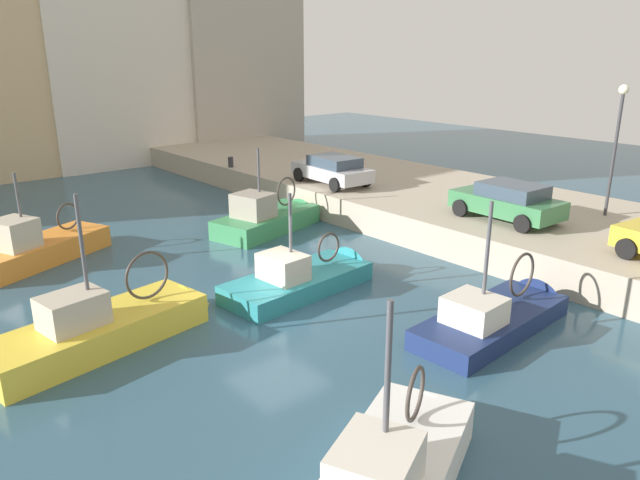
{
  "coord_description": "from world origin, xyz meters",
  "views": [
    {
      "loc": [
        -9.42,
        -13.12,
        7.23
      ],
      "look_at": [
        2.73,
        1.18,
        1.2
      ],
      "focal_mm": 33.45,
      "sensor_mm": 36.0,
      "label": 1
    }
  ],
  "objects_px": {
    "fishing_boat_orange": "(47,256)",
    "fishing_boat_yellow": "(112,338)",
    "fishing_boat_green": "(272,225)",
    "parked_car_green": "(508,201)",
    "mooring_bollard_mid": "(231,162)",
    "fishing_boat_navy": "(499,323)",
    "parked_car_silver": "(332,169)",
    "quay_streetlamp": "(618,129)",
    "fishing_boat_teal": "(308,284)"
  },
  "relations": [
    {
      "from": "fishing_boat_green",
      "to": "parked_car_silver",
      "type": "height_order",
      "value": "fishing_boat_green"
    },
    {
      "from": "fishing_boat_green",
      "to": "parked_car_green",
      "type": "xyz_separation_m",
      "value": [
        4.94,
        -7.95,
        1.77
      ]
    },
    {
      "from": "fishing_boat_green",
      "to": "parked_car_green",
      "type": "relative_size",
      "value": 1.44
    },
    {
      "from": "fishing_boat_teal",
      "to": "fishing_boat_yellow",
      "type": "xyz_separation_m",
      "value": [
        -6.22,
        0.42,
        0.01
      ]
    },
    {
      "from": "parked_car_green",
      "to": "parked_car_silver",
      "type": "relative_size",
      "value": 0.96
    },
    {
      "from": "fishing_boat_green",
      "to": "quay_streetlamp",
      "type": "distance_m",
      "value": 13.75
    },
    {
      "from": "fishing_boat_navy",
      "to": "fishing_boat_orange",
      "type": "relative_size",
      "value": 0.99
    },
    {
      "from": "fishing_boat_yellow",
      "to": "parked_car_green",
      "type": "distance_m",
      "value": 14.4
    },
    {
      "from": "fishing_boat_teal",
      "to": "parked_car_silver",
      "type": "bearing_deg",
      "value": 44.14
    },
    {
      "from": "fishing_boat_green",
      "to": "fishing_boat_yellow",
      "type": "bearing_deg",
      "value": -148.56
    },
    {
      "from": "fishing_boat_navy",
      "to": "fishing_boat_orange",
      "type": "bearing_deg",
      "value": 119.43
    },
    {
      "from": "fishing_boat_teal",
      "to": "mooring_bollard_mid",
      "type": "distance_m",
      "value": 14.69
    },
    {
      "from": "fishing_boat_green",
      "to": "parked_car_silver",
      "type": "distance_m",
      "value": 4.55
    },
    {
      "from": "fishing_boat_orange",
      "to": "quay_streetlamp",
      "type": "xyz_separation_m",
      "value": [
        16.83,
        -12.13,
        4.31
      ]
    },
    {
      "from": "parked_car_silver",
      "to": "parked_car_green",
      "type": "bearing_deg",
      "value": -84.66
    },
    {
      "from": "fishing_boat_navy",
      "to": "mooring_bollard_mid",
      "type": "relative_size",
      "value": 10.81
    },
    {
      "from": "fishing_boat_teal",
      "to": "parked_car_silver",
      "type": "xyz_separation_m",
      "value": [
        7.05,
        6.84,
        1.79
      ]
    },
    {
      "from": "fishing_boat_orange",
      "to": "fishing_boat_yellow",
      "type": "relative_size",
      "value": 0.92
    },
    {
      "from": "parked_car_silver",
      "to": "mooring_bollard_mid",
      "type": "bearing_deg",
      "value": 101.75
    },
    {
      "from": "fishing_boat_navy",
      "to": "parked_car_silver",
      "type": "xyz_separation_m",
      "value": [
        4.85,
        12.39,
        1.78
      ]
    },
    {
      "from": "fishing_boat_yellow",
      "to": "quay_streetlamp",
      "type": "bearing_deg",
      "value": -14.14
    },
    {
      "from": "parked_car_silver",
      "to": "quay_streetlamp",
      "type": "xyz_separation_m",
      "value": [
        4.27,
        -10.84,
        2.57
      ]
    },
    {
      "from": "parked_car_green",
      "to": "fishing_boat_orange",
      "type": "bearing_deg",
      "value": 143.05
    },
    {
      "from": "fishing_boat_teal",
      "to": "parked_car_green",
      "type": "relative_size",
      "value": 1.43
    },
    {
      "from": "fishing_boat_yellow",
      "to": "mooring_bollard_mid",
      "type": "height_order",
      "value": "fishing_boat_yellow"
    },
    {
      "from": "fishing_boat_green",
      "to": "mooring_bollard_mid",
      "type": "relative_size",
      "value": 10.6
    },
    {
      "from": "fishing_boat_green",
      "to": "parked_car_silver",
      "type": "relative_size",
      "value": 1.38
    },
    {
      "from": "fishing_boat_navy",
      "to": "fishing_boat_yellow",
      "type": "xyz_separation_m",
      "value": [
        -8.42,
        5.96,
        0.01
      ]
    },
    {
      "from": "mooring_bollard_mid",
      "to": "quay_streetlamp",
      "type": "bearing_deg",
      "value": -72.09
    },
    {
      "from": "fishing_boat_navy",
      "to": "parked_car_silver",
      "type": "distance_m",
      "value": 13.42
    },
    {
      "from": "fishing_boat_navy",
      "to": "fishing_boat_teal",
      "type": "relative_size",
      "value": 1.03
    },
    {
      "from": "fishing_boat_teal",
      "to": "mooring_bollard_mid",
      "type": "relative_size",
      "value": 10.54
    },
    {
      "from": "fishing_boat_orange",
      "to": "parked_car_silver",
      "type": "height_order",
      "value": "fishing_boat_orange"
    },
    {
      "from": "parked_car_green",
      "to": "mooring_bollard_mid",
      "type": "xyz_separation_m",
      "value": [
        -2.2,
        15.42,
        -0.44
      ]
    },
    {
      "from": "fishing_boat_navy",
      "to": "fishing_boat_yellow",
      "type": "relative_size",
      "value": 0.91
    },
    {
      "from": "fishing_boat_navy",
      "to": "fishing_boat_green",
      "type": "distance_m",
      "value": 11.57
    },
    {
      "from": "fishing_boat_green",
      "to": "fishing_boat_teal",
      "type": "bearing_deg",
      "value": -115.98
    },
    {
      "from": "fishing_boat_orange",
      "to": "mooring_bollard_mid",
      "type": "xyz_separation_m",
      "value": [
        11.18,
        5.35,
        1.33
      ]
    },
    {
      "from": "fishing_boat_navy",
      "to": "fishing_boat_yellow",
      "type": "height_order",
      "value": "fishing_boat_yellow"
    },
    {
      "from": "fishing_boat_teal",
      "to": "parked_car_green",
      "type": "bearing_deg",
      "value": -13.84
    },
    {
      "from": "fishing_boat_yellow",
      "to": "quay_streetlamp",
      "type": "distance_m",
      "value": 18.6
    },
    {
      "from": "fishing_boat_green",
      "to": "mooring_bollard_mid",
      "type": "distance_m",
      "value": 8.07
    },
    {
      "from": "fishing_boat_yellow",
      "to": "quay_streetlamp",
      "type": "xyz_separation_m",
      "value": [
        17.54,
        -4.42,
        4.34
      ]
    },
    {
      "from": "fishing_boat_green",
      "to": "quay_streetlamp",
      "type": "bearing_deg",
      "value": -50.02
    },
    {
      "from": "fishing_boat_navy",
      "to": "fishing_boat_orange",
      "type": "height_order",
      "value": "fishing_boat_navy"
    },
    {
      "from": "mooring_bollard_mid",
      "to": "quay_streetlamp",
      "type": "distance_m",
      "value": 18.61
    },
    {
      "from": "fishing_boat_orange",
      "to": "parked_car_silver",
      "type": "bearing_deg",
      "value": -5.86
    },
    {
      "from": "fishing_boat_teal",
      "to": "parked_car_silver",
      "type": "height_order",
      "value": "fishing_boat_teal"
    },
    {
      "from": "fishing_boat_navy",
      "to": "fishing_boat_green",
      "type": "height_order",
      "value": "fishing_boat_navy"
    },
    {
      "from": "fishing_boat_green",
      "to": "fishing_boat_yellow",
      "type": "height_order",
      "value": "fishing_boat_yellow"
    }
  ]
}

